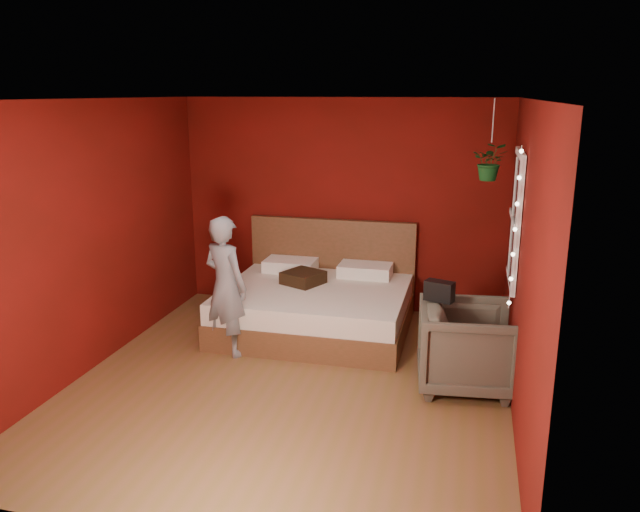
{
  "coord_description": "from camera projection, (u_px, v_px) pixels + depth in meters",
  "views": [
    {
      "loc": [
        1.57,
        -5.18,
        2.66
      ],
      "look_at": [
        0.18,
        0.4,
        1.14
      ],
      "focal_mm": 35.0,
      "sensor_mm": 36.0,
      "label": 1
    }
  ],
  "objects": [
    {
      "name": "room_walls",
      "position": [
        289.0,
        207.0,
        5.47
      ],
      "size": [
        4.04,
        4.54,
        2.62
      ],
      "color": "maroon",
      "rests_on": "ground"
    },
    {
      "name": "fairy_lights",
      "position": [
        515.0,
        229.0,
        5.42
      ],
      "size": [
        0.04,
        0.04,
        1.45
      ],
      "color": "silver",
      "rests_on": "room_walls"
    },
    {
      "name": "window",
      "position": [
        515.0,
        218.0,
        5.91
      ],
      "size": [
        0.05,
        0.97,
        1.27
      ],
      "color": "white",
      "rests_on": "room_walls"
    },
    {
      "name": "person",
      "position": [
        226.0,
        286.0,
        6.38
      ],
      "size": [
        0.63,
        0.54,
        1.47
      ],
      "primitive_type": "imported",
      "rotation": [
        0.0,
        0.0,
        2.72
      ],
      "color": "gray",
      "rests_on": "ground"
    },
    {
      "name": "throw_pillow",
      "position": [
        303.0,
        278.0,
        7.17
      ],
      "size": [
        0.53,
        0.53,
        0.14
      ],
      "primitive_type": "cube",
      "rotation": [
        0.0,
        0.0,
        -0.43
      ],
      "color": "#322010",
      "rests_on": "bed"
    },
    {
      "name": "handbag",
      "position": [
        439.0,
        291.0,
        5.73
      ],
      "size": [
        0.29,
        0.21,
        0.19
      ],
      "primitive_type": "cube",
      "rotation": [
        0.0,
        0.0,
        -0.31
      ],
      "color": "black",
      "rests_on": "armchair"
    },
    {
      "name": "bed",
      "position": [
        317.0,
        304.0,
        7.18
      ],
      "size": [
        2.07,
        1.76,
        1.14
      ],
      "color": "brown",
      "rests_on": "ground"
    },
    {
      "name": "floor",
      "position": [
        291.0,
        382.0,
        5.9
      ],
      "size": [
        4.5,
        4.5,
        0.0
      ],
      "primitive_type": "plane",
      "color": "brown",
      "rests_on": "ground"
    },
    {
      "name": "armchair",
      "position": [
        467.0,
        347.0,
        5.71
      ],
      "size": [
        0.96,
        0.94,
        0.79
      ],
      "primitive_type": "imported",
      "rotation": [
        0.0,
        0.0,
        1.68
      ],
      "color": "#575345",
      "rests_on": "ground"
    },
    {
      "name": "hanging_plant",
      "position": [
        490.0,
        162.0,
        6.24
      ],
      "size": [
        0.36,
        0.32,
        0.81
      ],
      "color": "silver",
      "rests_on": "room_walls"
    }
  ]
}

